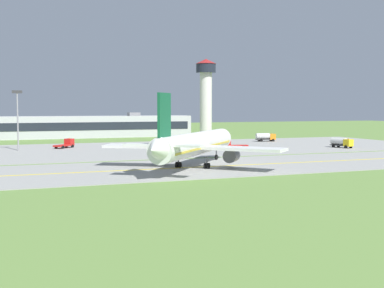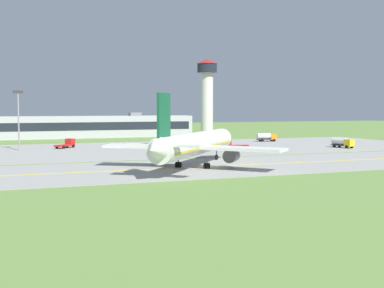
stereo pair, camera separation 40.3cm
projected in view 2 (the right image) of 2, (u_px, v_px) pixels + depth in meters
name	position (u px, v px, depth m)	size (l,w,h in m)	color
ground_plane	(206.00, 167.00, 89.19)	(500.00, 500.00, 0.00)	olive
taxiway_strip	(206.00, 167.00, 89.19)	(240.00, 28.00, 0.10)	gray
apron_pad	(180.00, 148.00, 131.88)	(140.00, 52.00, 0.10)	gray
taxiway_centreline	(206.00, 167.00, 89.19)	(220.00, 0.60, 0.01)	yellow
airplane_lead	(195.00, 144.00, 88.26)	(29.52, 32.91, 12.70)	white
service_truck_baggage	(232.00, 144.00, 128.40)	(6.69, 3.39, 2.59)	red
service_truck_fuel	(267.00, 137.00, 155.79)	(6.26, 3.11, 2.65)	orange
service_truck_catering	(67.00, 144.00, 131.20)	(5.91, 6.04, 2.59)	red
service_truck_pushback	(342.00, 142.00, 131.09)	(3.58, 6.33, 2.65)	yellow
terminal_building	(98.00, 127.00, 178.06)	(68.04, 9.79, 8.77)	#B2B2B7
control_tower	(207.00, 90.00, 183.97)	(7.60, 7.60, 28.21)	silver
apron_light_mast	(18.00, 113.00, 122.58)	(2.40, 0.50, 14.70)	gray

